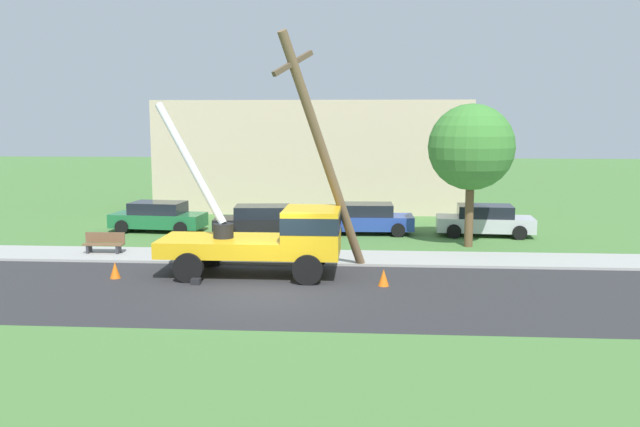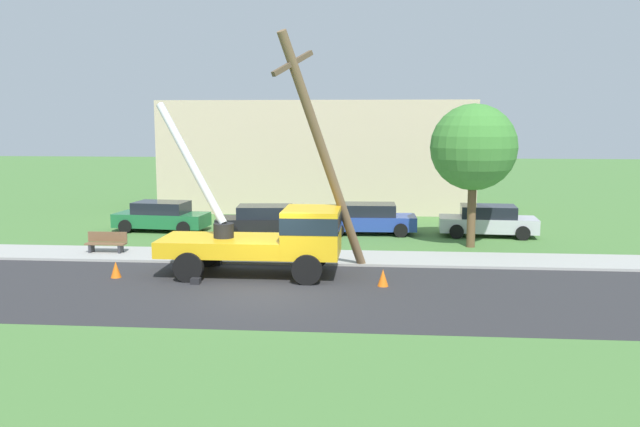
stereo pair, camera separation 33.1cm
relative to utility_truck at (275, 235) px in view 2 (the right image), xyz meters
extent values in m
plane|color=#477538|center=(0.06, 9.72, -1.41)|extent=(120.00, 120.00, 0.00)
cube|color=#2B2B2D|center=(0.06, -2.28, -1.40)|extent=(80.00, 7.73, 0.01)
cube|color=#9E9E99|center=(0.06, 2.89, -1.36)|extent=(80.00, 2.61, 0.10)
cube|color=gold|center=(-1.80, -0.01, -0.38)|extent=(4.31, 2.42, 0.55)
cube|color=gold|center=(1.30, -0.02, 0.14)|extent=(1.91, 2.41, 1.60)
cube|color=#19232D|center=(1.30, -0.02, 0.49)|extent=(1.93, 2.43, 0.56)
cylinder|color=black|center=(-1.78, -0.01, 0.14)|extent=(0.70, 0.70, 0.50)
cylinder|color=silver|center=(-3.06, 0.65, 2.44)|extent=(2.88, 1.67, 4.26)
cube|color=black|center=(-2.41, -1.45, -1.31)|extent=(0.30, 0.30, 0.20)
cube|color=black|center=(-2.40, 1.45, -1.31)|extent=(0.30, 0.30, 0.20)
cylinder|color=black|center=(1.25, -1.22, -0.91)|extent=(1.00, 0.30, 1.00)
cylinder|color=black|center=(1.26, 1.18, -0.91)|extent=(1.00, 0.30, 1.00)
cylinder|color=black|center=(-2.72, -1.20, -0.91)|extent=(1.00, 0.30, 1.00)
cylinder|color=black|center=(-2.71, 1.20, -0.91)|extent=(1.00, 0.30, 1.00)
cylinder|color=brown|center=(1.72, 0.34, 2.66)|extent=(2.97, 3.34, 8.27)
cube|color=brown|center=(0.75, -0.77, 5.75)|extent=(1.23, 1.38, 0.92)
cone|color=orange|center=(3.73, -1.23, -1.13)|extent=(0.36, 0.36, 0.56)
cone|color=orange|center=(-5.37, -0.82, -1.13)|extent=(0.36, 0.36, 0.56)
cube|color=#1E6638|center=(-6.85, 8.71, -0.86)|extent=(4.55, 2.19, 0.65)
cube|color=black|center=(-6.85, 8.71, -0.26)|extent=(2.60, 1.87, 0.55)
cylinder|color=black|center=(-5.49, 7.68, -1.09)|extent=(0.64, 0.22, 0.64)
cylinder|color=black|center=(-5.33, 9.47, -1.09)|extent=(0.64, 0.22, 0.64)
cylinder|color=black|center=(-8.38, 7.94, -1.09)|extent=(0.64, 0.22, 0.64)
cylinder|color=black|center=(-8.22, 9.74, -1.09)|extent=(0.64, 0.22, 0.64)
cube|color=black|center=(-1.64, 7.70, -0.86)|extent=(4.54, 2.18, 0.65)
cube|color=black|center=(-1.64, 7.70, -0.26)|extent=(2.60, 1.87, 0.55)
cylinder|color=black|center=(-0.11, 6.93, -1.09)|extent=(0.64, 0.22, 0.64)
cylinder|color=black|center=(-0.27, 8.72, -1.09)|extent=(0.64, 0.22, 0.64)
cylinder|color=black|center=(-3.01, 6.67, -1.09)|extent=(0.64, 0.22, 0.64)
cylinder|color=black|center=(-3.16, 8.46, -1.09)|extent=(0.64, 0.22, 0.64)
cube|color=#263F99|center=(3.12, 8.78, -0.86)|extent=(4.45, 1.93, 0.65)
cube|color=black|center=(3.12, 8.78, -0.26)|extent=(2.51, 1.73, 0.55)
cylinder|color=black|center=(4.60, 7.93, -1.09)|extent=(0.64, 0.22, 0.64)
cylinder|color=black|center=(4.55, 9.72, -1.09)|extent=(0.64, 0.22, 0.64)
cylinder|color=black|center=(1.70, 7.84, -1.09)|extent=(0.64, 0.22, 0.64)
cylinder|color=black|center=(1.64, 9.64, -1.09)|extent=(0.64, 0.22, 0.64)
cube|color=#B7B7BF|center=(8.61, 8.62, -0.86)|extent=(4.50, 2.07, 0.65)
cube|color=black|center=(8.61, 8.62, -0.26)|extent=(2.56, 1.81, 0.55)
cylinder|color=black|center=(10.00, 7.63, -1.09)|extent=(0.64, 0.22, 0.64)
cylinder|color=black|center=(10.12, 9.43, -1.09)|extent=(0.64, 0.22, 0.64)
cylinder|color=black|center=(7.11, 7.81, -1.09)|extent=(0.64, 0.22, 0.64)
cylinder|color=black|center=(7.22, 9.61, -1.09)|extent=(0.64, 0.22, 0.64)
cube|color=brown|center=(-7.25, 2.89, -0.96)|extent=(1.60, 0.44, 0.06)
cube|color=brown|center=(-7.25, 3.09, -0.71)|extent=(1.60, 0.06, 0.40)
cube|color=#333338|center=(-7.85, 2.89, -1.18)|extent=(0.10, 0.40, 0.45)
cube|color=#333338|center=(-6.65, 2.89, -1.18)|extent=(0.10, 0.40, 0.45)
cylinder|color=brown|center=(7.47, 5.83, 0.56)|extent=(0.36, 0.36, 3.94)
sphere|color=#3D7F33|center=(7.47, 5.83, 2.81)|extent=(3.60, 3.60, 3.60)
cube|color=#C6B293|center=(-0.04, 17.61, 1.79)|extent=(18.00, 6.00, 6.40)
camera|label=1|loc=(3.19, -22.65, 4.01)|focal=37.79mm
camera|label=2|loc=(3.52, -22.62, 4.01)|focal=37.79mm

